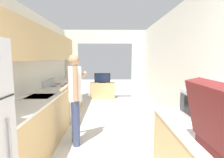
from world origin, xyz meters
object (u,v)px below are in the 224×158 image
(microwave, at_px, (203,105))
(television, at_px, (102,78))
(tv_cabinet, at_px, (103,90))
(person, at_px, (75,97))
(range_oven, at_px, (61,102))

(microwave, relative_size, television, 0.78)
(microwave, distance_m, tv_cabinet, 5.10)
(microwave, xyz_separation_m, television, (-1.31, 4.83, -0.26))
(microwave, relative_size, tv_cabinet, 0.50)
(microwave, bearing_deg, person, 144.29)
(range_oven, height_order, person, person)
(tv_cabinet, bearing_deg, television, -90.00)
(person, bearing_deg, range_oven, 8.29)
(range_oven, height_order, television, range_oven)
(microwave, distance_m, television, 5.01)
(person, bearing_deg, tv_cabinet, -22.46)
(television, bearing_deg, person, -95.36)
(range_oven, relative_size, person, 0.64)
(tv_cabinet, bearing_deg, person, -95.29)
(range_oven, xyz_separation_m, tv_cabinet, (0.95, 2.41, -0.15))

